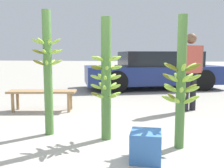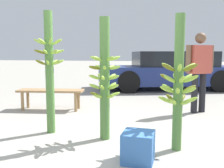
{
  "view_description": "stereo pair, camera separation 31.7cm",
  "coord_description": "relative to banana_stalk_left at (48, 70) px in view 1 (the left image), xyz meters",
  "views": [
    {
      "loc": [
        0.62,
        -2.84,
        1.13
      ],
      "look_at": [
        -0.01,
        0.57,
        0.72
      ],
      "focal_mm": 40.0,
      "sensor_mm": 36.0,
      "label": 1
    },
    {
      "loc": [
        0.93,
        -2.77,
        1.13
      ],
      "look_at": [
        -0.01,
        0.57,
        0.72
      ],
      "focal_mm": 40.0,
      "sensor_mm": 36.0,
      "label": 2
    }
  ],
  "objects": [
    {
      "name": "market_bench",
      "position": [
        -0.77,
        1.37,
        -0.56
      ],
      "size": [
        1.39,
        0.63,
        0.42
      ],
      "rotation": [
        0.0,
        0.0,
        0.2
      ],
      "color": "#99754C",
      "rests_on": "ground_plane"
    },
    {
      "name": "banana_stalk_center",
      "position": [
        0.84,
        -0.06,
        -0.1
      ],
      "size": [
        0.44,
        0.43,
        1.62
      ],
      "color": "#4C7A38",
      "rests_on": "ground_plane"
    },
    {
      "name": "parked_car",
      "position": [
        1.4,
        5.24,
        -0.31
      ],
      "size": [
        4.84,
        3.22,
        1.23
      ],
      "rotation": [
        0.0,
        0.0,
        1.92
      ],
      "color": "navy",
      "rests_on": "ground_plane"
    },
    {
      "name": "produce_crate",
      "position": [
        1.4,
        -0.66,
        -0.75
      ],
      "size": [
        0.32,
        0.32,
        0.32
      ],
      "color": "#386BB2",
      "rests_on": "ground_plane"
    },
    {
      "name": "banana_stalk_right",
      "position": [
        1.78,
        -0.2,
        -0.12
      ],
      "size": [
        0.47,
        0.47,
        1.6
      ],
      "color": "#4C7A38",
      "rests_on": "ground_plane"
    },
    {
      "name": "banana_stalk_left",
      "position": [
        0.0,
        0.0,
        0.0
      ],
      "size": [
        0.43,
        0.43,
        1.74
      ],
      "color": "#4C7A38",
      "rests_on": "ground_plane"
    },
    {
      "name": "vendor_person",
      "position": [
        2.15,
        1.93,
        -0.0
      ],
      "size": [
        0.57,
        0.48,
        1.55
      ],
      "rotation": [
        0.0,
        0.0,
        0.66
      ],
      "color": "black",
      "rests_on": "ground_plane"
    },
    {
      "name": "ground_plane",
      "position": [
        0.89,
        -0.41,
        -0.92
      ],
      "size": [
        80.0,
        80.0,
        0.0
      ],
      "primitive_type": "plane",
      "color": "#9E998E"
    }
  ]
}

